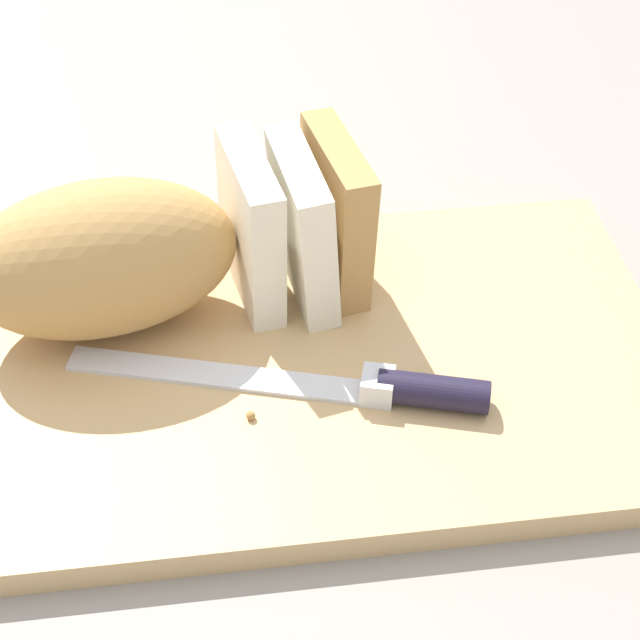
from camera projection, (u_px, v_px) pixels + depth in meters
ground_plane at (320, 375)px, 0.62m from camera, size 3.00×3.00×0.00m
cutting_board at (320, 364)px, 0.61m from camera, size 0.47×0.31×0.02m
bread_loaf at (157, 249)px, 0.60m from camera, size 0.27×0.13×0.11m
bread_knife at (373, 387)px, 0.57m from camera, size 0.26×0.11×0.02m
crumb_near_knife at (334, 311)px, 0.63m from camera, size 0.00×0.00×0.00m
crumb_near_loaf at (251, 416)px, 0.57m from camera, size 0.01×0.01×0.01m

